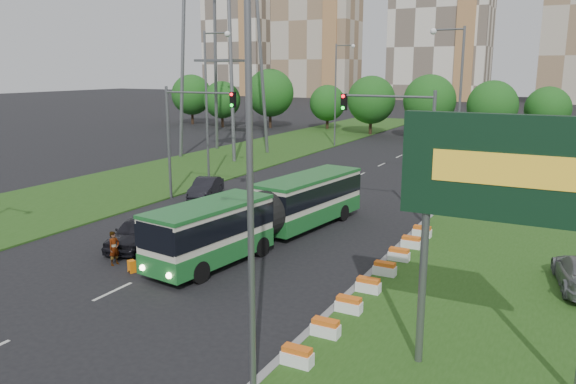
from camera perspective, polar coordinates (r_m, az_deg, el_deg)
The scene contains 19 objects.
ground at distance 27.78m, azimuth -4.11°, elevation -6.93°, with size 360.00×360.00×0.00m, color black.
grass_median at distance 31.65m, azimuth 24.86°, elevation -5.51°, with size 14.00×60.00×0.15m, color #244D16.
median_kerb at distance 32.57m, azimuth 12.58°, elevation -4.11°, with size 0.30×60.00×0.18m, color gray.
left_verge at distance 57.72m, azimuth -6.42°, elevation 3.24°, with size 12.00×110.00×0.10m, color #244D16.
lane_markings at distance 46.42m, azimuth 5.65°, elevation 0.95°, with size 0.20×100.00×0.01m, color beige, non-canonical shape.
flower_planters at distance 24.71m, azimuth 9.02°, elevation -8.46°, with size 1.10×15.90×0.60m, color white, non-canonical shape.
billboard at distance 16.64m, azimuth 21.62°, elevation 1.03°, with size 6.00×0.37×8.00m.
traffic_mast_median at distance 33.75m, azimuth 11.80°, elevation 5.63°, with size 5.76×0.32×8.00m.
traffic_mast_left at distance 39.73m, azimuth -10.29°, elevation 6.68°, with size 5.76×0.32×8.00m.
street_lamps at distance 36.54m, azimuth -0.06°, elevation 7.42°, with size 36.00×60.00×12.00m, color slate, non-canonical shape.
tree_line at distance 77.53m, azimuth 24.81°, elevation 7.84°, with size 120.00×8.00×9.00m, color #1A5516, non-canonical shape.
apartment_tower_west at distance 190.03m, azimuth 2.96°, elevation 16.90°, with size 26.00×15.00×48.00m, color beige.
apartment_tower_cwest at distance 177.40m, azimuth 15.39°, elevation 17.46°, with size 28.00×15.00×52.00m, color silver.
midrise_west at distance 203.95m, azimuth -5.02°, elevation 14.87°, with size 22.00×14.00×36.00m, color silver.
articulated_bus at distance 30.23m, azimuth -2.07°, elevation -2.10°, with size 2.50×16.05×2.64m.
car_left_near at distance 30.57m, azimuth -15.05°, elevation -3.95°, with size 1.89×4.70×1.60m, color black.
car_left_far at distance 41.29m, azimuth -8.35°, elevation 0.45°, with size 1.51×4.33×1.43m, color black.
pedestrian at distance 28.10m, azimuth -17.24°, elevation -5.48°, with size 0.60×0.40×1.65m, color gray.
shopping_trolley at distance 27.04m, azimuth -15.59°, elevation -7.29°, with size 0.34×0.35×0.57m.
Camera 1 is at (13.79, -22.29, 9.20)m, focal length 35.00 mm.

